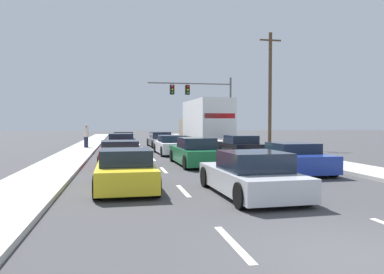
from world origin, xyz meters
name	(u,v)px	position (x,y,z in m)	size (l,w,h in m)	color
ground_plane	(164,148)	(0.00, 25.00, 0.00)	(140.00, 140.00, 0.00)	#3D3D3F
sidewalk_right	(263,151)	(6.35, 20.00, 0.07)	(2.21, 80.00, 0.14)	#B2AFA8
sidewalk_left	(75,154)	(-6.35, 20.00, 0.07)	(2.21, 80.00, 0.14)	#B2AFA8
lane_markings	(167,149)	(0.00, 23.62, 0.00)	(3.54, 57.00, 0.01)	silver
car_navy	(123,140)	(-3.24, 27.85, 0.58)	(2.00, 4.14, 1.27)	#141E4C
car_maroon	(121,144)	(-3.46, 21.28, 0.61)	(1.97, 4.09, 1.32)	maroon
car_red	(119,154)	(-3.56, 13.01, 0.56)	(2.08, 4.18, 1.21)	red
car_yellow	(125,171)	(-3.40, 6.77, 0.56)	(1.85, 4.15, 1.24)	yellow
car_gray	(160,140)	(-0.14, 26.87, 0.59)	(1.99, 4.57, 1.28)	slate
car_white	(172,145)	(-0.23, 19.19, 0.58)	(1.99, 4.44, 1.24)	white
car_green	(195,153)	(0.02, 12.78, 0.60)	(1.92, 4.71, 1.34)	#196B38
car_silver	(251,176)	(0.04, 5.06, 0.56)	(2.07, 4.35, 1.25)	#B7BABF
box_truck	(204,121)	(3.27, 24.95, 2.19)	(2.88, 9.27, 3.84)	white
car_black	(240,147)	(3.64, 16.77, 0.59)	(1.98, 4.11, 1.29)	black
car_blue	(291,158)	(3.43, 9.51, 0.56)	(2.03, 4.45, 1.22)	#1E389E
traffic_signal_mast	(197,95)	(4.21, 32.37, 4.89)	(8.59, 0.69, 6.72)	#595B56
utility_pole_mid	(270,89)	(8.43, 23.72, 4.78)	(1.80, 0.28, 9.29)	brown
pedestrian_near_corner	(86,136)	(-6.09, 25.12, 1.03)	(0.38, 0.38, 1.78)	#1E233F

